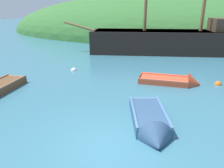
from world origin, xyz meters
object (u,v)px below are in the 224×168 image
(rowboat_center, at_px, (151,124))
(rowboat_outer_right, at_px, (175,82))
(sailing_ship, at_px, (175,45))
(buoy_white, at_px, (74,71))
(buoy_orange, at_px, (218,85))

(rowboat_center, distance_m, rowboat_outer_right, 5.16)
(rowboat_center, bearing_deg, sailing_ship, 161.12)
(rowboat_center, xyz_separation_m, buoy_white, (-6.50, 5.25, -0.13))
(buoy_white, bearing_deg, buoy_orange, 4.39)
(sailing_ship, relative_size, rowboat_outer_right, 5.03)
(buoy_white, bearing_deg, sailing_ship, 57.70)
(sailing_ship, xyz_separation_m, rowboat_outer_right, (1.16, -8.82, -0.69))
(buoy_orange, bearing_deg, rowboat_center, -112.39)
(rowboat_outer_right, xyz_separation_m, buoy_orange, (2.26, 0.77, -0.09))
(buoy_white, height_order, buoy_orange, buoy_white)
(buoy_orange, bearing_deg, sailing_ship, 113.06)
(rowboat_outer_right, relative_size, buoy_orange, 8.85)
(buoy_white, bearing_deg, rowboat_outer_right, -0.76)
(rowboat_outer_right, height_order, buoy_white, rowboat_outer_right)
(sailing_ship, bearing_deg, buoy_orange, 95.81)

